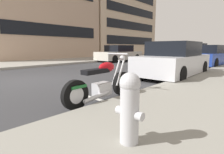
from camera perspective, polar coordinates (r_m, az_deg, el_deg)
ground_plane at (r=7.47m, az=-24.49°, el=-0.92°), size 260.00×260.00×0.00m
sidewalk_far_curb at (r=20.03m, az=0.52°, el=6.21°), size 120.00×5.00×0.14m
parking_stall_stripe at (r=4.48m, az=-6.39°, el=-6.63°), size 0.12×2.20×0.01m
parked_motorcycle at (r=4.10m, az=-3.10°, el=-2.07°), size 2.13×0.62×1.10m
parked_car_near_corner at (r=8.09m, az=19.29°, el=5.04°), size 4.27×1.98×1.48m
parked_car_mid_block at (r=13.68m, az=28.74°, el=5.98°), size 4.68×2.11×1.39m
crossing_truck at (r=35.84m, az=27.44°, el=7.98°), size 2.28×5.61×1.94m
car_opposite_curb at (r=16.01m, az=2.27°, el=7.45°), size 4.51×2.06×1.43m
fire_hydrant at (r=2.06m, az=5.69°, el=-9.37°), size 0.24×0.36×0.83m
townhouse_far_uphill at (r=23.89m, az=-25.40°, el=21.18°), size 11.27×11.52×12.82m
townhouse_behind_pole at (r=30.26m, az=-1.66°, el=16.77°), size 12.83×10.58×10.07m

